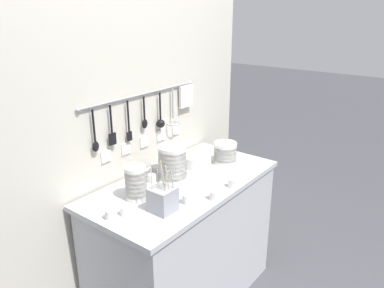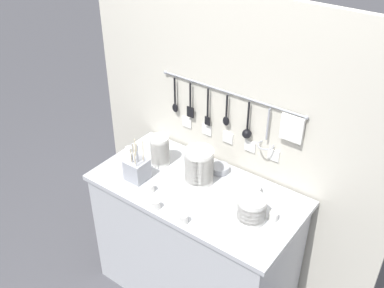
{
  "view_description": "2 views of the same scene",
  "coord_description": "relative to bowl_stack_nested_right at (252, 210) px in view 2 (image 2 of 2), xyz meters",
  "views": [
    {
      "loc": [
        -1.59,
        -1.29,
        1.87
      ],
      "look_at": [
        0.05,
        -0.02,
        1.11
      ],
      "focal_mm": 35.0,
      "sensor_mm": 36.0,
      "label": 1
    },
    {
      "loc": [
        1.2,
        -1.65,
        2.53
      ],
      "look_at": [
        -0.06,
        0.04,
        1.14
      ],
      "focal_mm": 42.0,
      "sensor_mm": 36.0,
      "label": 2
    }
  ],
  "objects": [
    {
      "name": "cup_mid_row",
      "position": [
        -0.47,
        -0.23,
        -0.05
      ],
      "size": [
        0.05,
        0.05,
        0.05
      ],
      "color": "silver",
      "rests_on": "counter"
    },
    {
      "name": "steel_mixing_bowl",
      "position": [
        -0.37,
        0.26,
        -0.05
      ],
      "size": [
        0.11,
        0.11,
        0.04
      ],
      "color": "#93969E",
      "rests_on": "counter"
    },
    {
      "name": "cup_back_right",
      "position": [
        -0.28,
        -0.23,
        -0.05
      ],
      "size": [
        0.05,
        0.05,
        0.05
      ],
      "color": "silver",
      "rests_on": "counter"
    },
    {
      "name": "bowl_stack_nested_right",
      "position": [
        0.0,
        0.0,
        0.0
      ],
      "size": [
        0.15,
        0.15,
        0.14
      ],
      "color": "silver",
      "rests_on": "counter"
    },
    {
      "name": "cup_front_left",
      "position": [
        -0.95,
        0.07,
        -0.05
      ],
      "size": [
        0.05,
        0.05,
        0.05
      ],
      "color": "silver",
      "rests_on": "counter"
    },
    {
      "name": "back_wall",
      "position": [
        -0.39,
        0.39,
        0.02
      ],
      "size": [
        2.05,
        0.11,
        1.94
      ],
      "color": "beige",
      "rests_on": "ground"
    },
    {
      "name": "cup_edge_near",
      "position": [
        0.09,
        0.07,
        -0.05
      ],
      "size": [
        0.05,
        0.05,
        0.05
      ],
      "color": "silver",
      "rests_on": "counter"
    },
    {
      "name": "counter",
      "position": [
        -0.39,
        0.04,
        -0.51
      ],
      "size": [
        1.25,
        0.63,
        0.88
      ],
      "color": "#ADAFB5",
      "rests_on": "ground"
    },
    {
      "name": "cup_centre",
      "position": [
        -0.52,
        0.19,
        -0.05
      ],
      "size": [
        0.05,
        0.05,
        0.05
      ],
      "color": "silver",
      "rests_on": "counter"
    },
    {
      "name": "bowl_stack_back_corner",
      "position": [
        -0.42,
        0.11,
        0.04
      ],
      "size": [
        0.17,
        0.17,
        0.22
      ],
      "color": "silver",
      "rests_on": "counter"
    },
    {
      "name": "ground_plane",
      "position": [
        -0.39,
        0.04,
        -0.95
      ],
      "size": [
        20.0,
        20.0,
        0.0
      ],
      "primitive_type": "plane",
      "color": "#424247"
    },
    {
      "name": "cup_edge_far",
      "position": [
        -0.88,
        0.03,
        -0.05
      ],
      "size": [
        0.05,
        0.05,
        0.05
      ],
      "color": "silver",
      "rests_on": "counter"
    },
    {
      "name": "cutlery_caddy",
      "position": [
        -0.73,
        -0.09,
        -0.01
      ],
      "size": [
        0.12,
        0.12,
        0.26
      ],
      "color": "#93969E",
      "rests_on": "counter"
    },
    {
      "name": "bowl_stack_short_front",
      "position": [
        -0.72,
        0.11,
        0.02
      ],
      "size": [
        0.12,
        0.12,
        0.19
      ],
      "color": "silver",
      "rests_on": "counter"
    },
    {
      "name": "cup_back_left",
      "position": [
        -0.59,
        -0.14,
        -0.05
      ],
      "size": [
        0.05,
        0.05,
        0.05
      ],
      "color": "silver",
      "rests_on": "counter"
    },
    {
      "name": "plate_stack",
      "position": [
        -0.15,
        0.14,
        -0.03
      ],
      "size": [
        0.21,
        0.21,
        0.07
      ],
      "color": "silver",
      "rests_on": "counter"
    },
    {
      "name": "cup_front_right",
      "position": [
        -0.59,
        0.23,
        -0.05
      ],
      "size": [
        0.05,
        0.05,
        0.05
      ],
      "color": "silver",
      "rests_on": "counter"
    }
  ]
}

